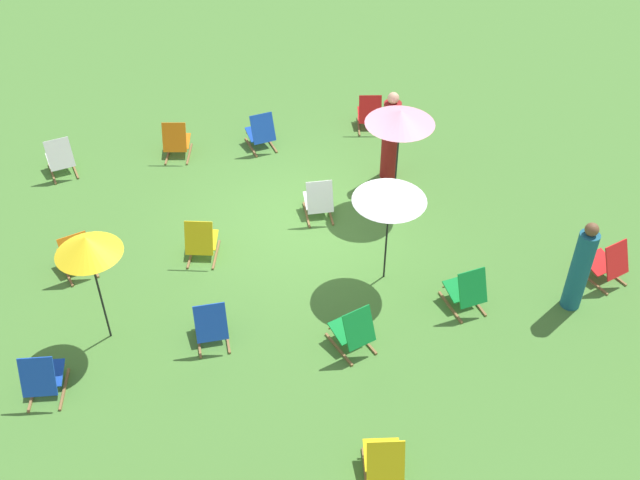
{
  "coord_description": "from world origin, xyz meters",
  "views": [
    {
      "loc": [
        2.5,
        10.65,
        8.75
      ],
      "look_at": [
        0.0,
        1.2,
        0.5
      ],
      "focal_mm": 42.28,
      "sensor_mm": 36.0,
      "label": 1
    }
  ],
  "objects_px": {
    "deckchair_9": "(353,330)",
    "umbrella_0": "(400,117)",
    "deckchair_1": "(176,141)",
    "deckchair_15": "(384,460)",
    "deckchair_6": "(319,200)",
    "umbrella_2": "(87,246)",
    "deckchair_14": "(608,263)",
    "person_0": "(390,138)",
    "deckchair_7": "(201,241)",
    "person_1": "(580,268)",
    "deckchair_3": "(211,324)",
    "deckchair_10": "(369,113)",
    "deckchair_13": "(467,290)",
    "deckchair_4": "(43,377)",
    "deckchair_2": "(261,132)",
    "deckchair_8": "(76,255)",
    "deckchair_5": "(60,158)",
    "umbrella_1": "(390,193)"
  },
  "relations": [
    {
      "from": "deckchair_9",
      "to": "umbrella_0",
      "type": "relative_size",
      "value": 0.44
    },
    {
      "from": "deckchair_1",
      "to": "deckchair_15",
      "type": "xyz_separation_m",
      "value": [
        -1.71,
        8.24,
        0.0
      ]
    },
    {
      "from": "deckchair_6",
      "to": "umbrella_2",
      "type": "distance_m",
      "value": 4.68
    },
    {
      "from": "deckchair_14",
      "to": "person_0",
      "type": "bearing_deg",
      "value": -71.89
    },
    {
      "from": "deckchair_7",
      "to": "person_1",
      "type": "bearing_deg",
      "value": 171.92
    },
    {
      "from": "deckchair_3",
      "to": "deckchair_9",
      "type": "bearing_deg",
      "value": 164.69
    },
    {
      "from": "deckchair_10",
      "to": "deckchair_14",
      "type": "relative_size",
      "value": 0.99
    },
    {
      "from": "umbrella_0",
      "to": "person_1",
      "type": "height_order",
      "value": "umbrella_0"
    },
    {
      "from": "deckchair_7",
      "to": "person_1",
      "type": "height_order",
      "value": "person_1"
    },
    {
      "from": "deckchair_13",
      "to": "umbrella_0",
      "type": "distance_m",
      "value": 3.37
    },
    {
      "from": "deckchair_4",
      "to": "person_0",
      "type": "height_order",
      "value": "person_0"
    },
    {
      "from": "deckchair_2",
      "to": "deckchair_10",
      "type": "distance_m",
      "value": 2.42
    },
    {
      "from": "deckchair_1",
      "to": "deckchair_14",
      "type": "relative_size",
      "value": 1.0
    },
    {
      "from": "deckchair_7",
      "to": "umbrella_0",
      "type": "height_order",
      "value": "umbrella_0"
    },
    {
      "from": "deckchair_8",
      "to": "deckchair_9",
      "type": "height_order",
      "value": "same"
    },
    {
      "from": "deckchair_4",
      "to": "deckchair_10",
      "type": "bearing_deg",
      "value": -129.51
    },
    {
      "from": "deckchair_6",
      "to": "deckchair_4",
      "type": "bearing_deg",
      "value": 37.33
    },
    {
      "from": "umbrella_0",
      "to": "deckchair_4",
      "type": "bearing_deg",
      "value": 26.21
    },
    {
      "from": "deckchair_15",
      "to": "person_0",
      "type": "distance_m",
      "value": 6.87
    },
    {
      "from": "deckchair_15",
      "to": "person_1",
      "type": "xyz_separation_m",
      "value": [
        -3.98,
        -2.25,
        0.43
      ]
    },
    {
      "from": "deckchair_8",
      "to": "deckchair_13",
      "type": "xyz_separation_m",
      "value": [
        -6.04,
        2.49,
        0.0
      ]
    },
    {
      "from": "deckchair_10",
      "to": "deckchair_9",
      "type": "bearing_deg",
      "value": 84.13
    },
    {
      "from": "deckchair_9",
      "to": "person_0",
      "type": "distance_m",
      "value": 4.67
    },
    {
      "from": "deckchair_9",
      "to": "person_1",
      "type": "height_order",
      "value": "person_1"
    },
    {
      "from": "deckchair_3",
      "to": "deckchair_15",
      "type": "relative_size",
      "value": 0.99
    },
    {
      "from": "deckchair_10",
      "to": "deckchair_15",
      "type": "relative_size",
      "value": 1.01
    },
    {
      "from": "deckchair_5",
      "to": "deckchair_10",
      "type": "distance_m",
      "value": 6.46
    },
    {
      "from": "deckchair_8",
      "to": "umbrella_0",
      "type": "height_order",
      "value": "umbrella_0"
    },
    {
      "from": "deckchair_2",
      "to": "deckchair_10",
      "type": "relative_size",
      "value": 0.98
    },
    {
      "from": "deckchair_10",
      "to": "deckchair_13",
      "type": "relative_size",
      "value": 1.02
    },
    {
      "from": "person_0",
      "to": "deckchair_14",
      "type": "bearing_deg",
      "value": -56.81
    },
    {
      "from": "deckchair_10",
      "to": "umbrella_2",
      "type": "relative_size",
      "value": 0.42
    },
    {
      "from": "deckchair_5",
      "to": "deckchair_9",
      "type": "bearing_deg",
      "value": 115.17
    },
    {
      "from": "deckchair_1",
      "to": "person_1",
      "type": "xyz_separation_m",
      "value": [
        -5.68,
        5.99,
        0.43
      ]
    },
    {
      "from": "deckchair_9",
      "to": "deckchair_4",
      "type": "bearing_deg",
      "value": -19.83
    },
    {
      "from": "deckchair_8",
      "to": "deckchair_13",
      "type": "distance_m",
      "value": 6.53
    },
    {
      "from": "deckchair_6",
      "to": "deckchair_10",
      "type": "xyz_separation_m",
      "value": [
        -1.85,
        -2.73,
        0.0
      ]
    },
    {
      "from": "deckchair_7",
      "to": "deckchair_15",
      "type": "relative_size",
      "value": 1.03
    },
    {
      "from": "deckchair_14",
      "to": "umbrella_1",
      "type": "xyz_separation_m",
      "value": [
        3.57,
        -1.02,
        1.4
      ]
    },
    {
      "from": "deckchair_2",
      "to": "deckchair_3",
      "type": "relative_size",
      "value": 1.0
    },
    {
      "from": "deckchair_7",
      "to": "deckchair_13",
      "type": "height_order",
      "value": "same"
    },
    {
      "from": "deckchair_7",
      "to": "umbrella_2",
      "type": "xyz_separation_m",
      "value": [
        1.66,
        1.48,
        1.49
      ]
    },
    {
      "from": "deckchair_4",
      "to": "deckchair_9",
      "type": "xyz_separation_m",
      "value": [
        -4.53,
        0.26,
        0.0
      ]
    },
    {
      "from": "deckchair_1",
      "to": "deckchair_6",
      "type": "xyz_separation_m",
      "value": [
        -2.31,
        2.69,
        0.0
      ]
    },
    {
      "from": "deckchair_4",
      "to": "deckchair_15",
      "type": "height_order",
      "value": "same"
    },
    {
      "from": "deckchair_4",
      "to": "deckchair_8",
      "type": "xyz_separation_m",
      "value": [
        -0.5,
        -2.59,
        0.0
      ]
    },
    {
      "from": "deckchair_5",
      "to": "deckchair_15",
      "type": "relative_size",
      "value": 0.99
    },
    {
      "from": "deckchair_1",
      "to": "deckchair_7",
      "type": "xyz_separation_m",
      "value": [
        -0.05,
        3.29,
        0.0
      ]
    },
    {
      "from": "deckchair_3",
      "to": "umbrella_0",
      "type": "relative_size",
      "value": 0.42
    },
    {
      "from": "deckchair_13",
      "to": "deckchair_10",
      "type": "bearing_deg",
      "value": -98.3
    }
  ]
}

